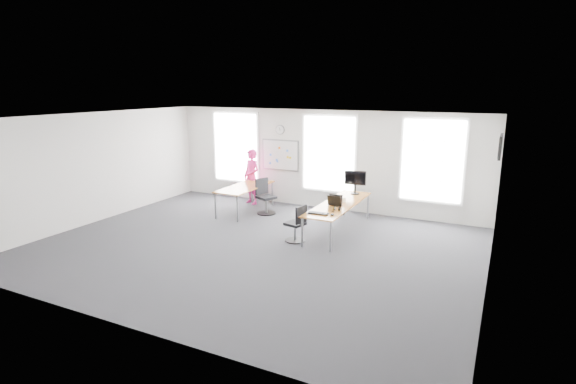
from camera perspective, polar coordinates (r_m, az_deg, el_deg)
The scene contains 24 objects.
floor at distance 10.63m, azimuth -4.29°, elevation -6.96°, with size 10.00×10.00×0.00m, color #242428.
ceiling at distance 10.01m, azimuth -4.59°, elevation 9.39°, with size 10.00×10.00×0.00m, color white.
wall_back at distance 13.75m, azimuth 4.09°, elevation 4.14°, with size 10.00×10.00×0.00m, color silver.
wall_front at distance 7.19m, azimuth -20.91°, elevation -5.17°, with size 10.00×10.00×0.00m, color silver.
wall_left at distance 13.43m, azimuth -23.16°, elevation 2.89°, with size 10.00×10.00×0.00m, color silver.
wall_right at distance 8.85m, azimuth 24.71°, elevation -2.15°, with size 10.00×10.00×0.00m, color silver.
window_left at distance 15.07m, azimuth -6.62°, elevation 5.65°, with size 1.60×0.06×2.20m, color white.
window_mid at distance 13.58m, azimuth 5.23°, elevation 4.86°, with size 1.60×0.06×2.20m, color white.
window_right at distance 12.83m, azimuth 17.85°, elevation 3.79°, with size 1.60×0.06×2.20m, color white.
desk_right at distance 11.57m, azimuth 6.45°, elevation -1.69°, with size 0.82×3.08×0.75m.
desk_left at distance 13.40m, azimuth -5.47°, elevation 0.47°, with size 0.86×2.15×0.78m.
chair_right at distance 10.84m, azimuth 1.13°, elevation -4.30°, with size 0.50×0.49×0.91m.
chair_left at distance 13.24m, azimuth -2.94°, elevation -0.81°, with size 0.62×0.62×1.04m.
person at distance 14.30m, azimuth -4.65°, elevation 1.94°, with size 0.64×0.42×1.75m, color #E5267F.
whiteboard at distance 14.27m, azimuth -1.00°, elevation 4.71°, with size 1.20×0.03×0.90m, color silver.
wall_clock at distance 14.17m, azimuth -1.01°, elevation 7.91°, with size 0.30×0.30×0.04m, color gray.
tv at distance 11.66m, azimuth 25.38°, elevation 5.25°, with size 0.06×0.90×0.55m, color black.
keyboard at distance 10.57m, azimuth 3.84°, elevation -2.73°, with size 0.49×0.17×0.02m, color black.
mouse at distance 10.44m, azimuth 5.65°, elevation -2.90°, with size 0.08×0.12×0.05m, color black.
lens_cap at distance 10.75m, azimuth 5.74°, elevation -2.53°, with size 0.07×0.07×0.01m, color black.
headphones at distance 10.90m, azimuth 6.20°, elevation -2.09°, with size 0.18×0.09×0.10m.
laptop_sleeve at distance 11.27m, azimuth 5.98°, elevation -1.09°, with size 0.35×0.20×0.28m.
paper_stack at distance 11.70m, azimuth 6.31°, elevation -0.98°, with size 0.33×0.25×0.11m, color beige.
monitor at distance 12.54m, azimuth 8.53°, elevation 1.50°, with size 0.59×0.24×0.66m.
Camera 1 is at (5.10, -8.58, 3.66)m, focal length 28.00 mm.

